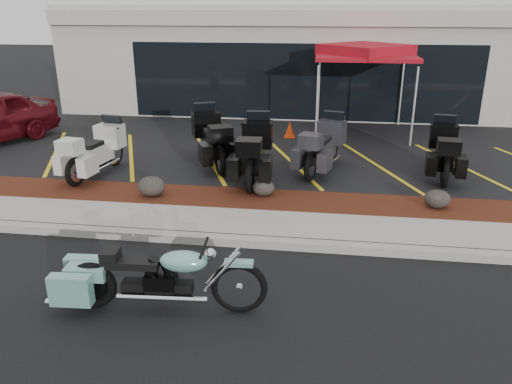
# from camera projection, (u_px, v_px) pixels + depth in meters

# --- Properties ---
(ground) EXTENTS (90.00, 90.00, 0.00)m
(ground) POSITION_uv_depth(u_px,v_px,m) (265.00, 272.00, 7.99)
(ground) COLOR black
(ground) RESTS_ON ground
(curb) EXTENTS (24.00, 0.25, 0.15)m
(curb) POSITION_uv_depth(u_px,v_px,m) (271.00, 243.00, 8.80)
(curb) COLOR gray
(curb) RESTS_ON ground
(sidewalk) EXTENTS (24.00, 1.20, 0.15)m
(sidewalk) POSITION_uv_depth(u_px,v_px,m) (275.00, 226.00, 9.45)
(sidewalk) COLOR gray
(sidewalk) RESTS_ON ground
(mulch_bed) EXTENTS (24.00, 1.20, 0.16)m
(mulch_bed) POSITION_uv_depth(u_px,v_px,m) (281.00, 203.00, 10.56)
(mulch_bed) COLOR #35130C
(mulch_bed) RESTS_ON ground
(upper_lot) EXTENTS (26.00, 9.60, 0.15)m
(upper_lot) POSITION_uv_depth(u_px,v_px,m) (297.00, 139.00, 15.57)
(upper_lot) COLOR black
(upper_lot) RESTS_ON ground
(dealership_building) EXTENTS (18.00, 8.16, 4.00)m
(dealership_building) POSITION_uv_depth(u_px,v_px,m) (307.00, 56.00, 20.70)
(dealership_building) COLOR #ABA79A
(dealership_building) RESTS_ON ground
(boulder_left) EXTENTS (0.60, 0.50, 0.43)m
(boulder_left) POSITION_uv_depth(u_px,v_px,m) (151.00, 186.00, 10.68)
(boulder_left) COLOR black
(boulder_left) RESTS_ON mulch_bed
(boulder_mid) EXTENTS (0.48, 0.40, 0.34)m
(boulder_mid) POSITION_uv_depth(u_px,v_px,m) (263.00, 188.00, 10.70)
(boulder_mid) COLOR black
(boulder_mid) RESTS_ON mulch_bed
(boulder_right) EXTENTS (0.52, 0.43, 0.37)m
(boulder_right) POSITION_uv_depth(u_px,v_px,m) (437.00, 199.00, 10.06)
(boulder_right) COLOR black
(boulder_right) RESTS_ON mulch_bed
(hero_cruiser) EXTENTS (2.97, 0.94, 1.03)m
(hero_cruiser) POSITION_uv_depth(u_px,v_px,m) (239.00, 280.00, 6.76)
(hero_cruiser) COLOR #6BA796
(hero_cruiser) RESTS_ON ground
(touring_white) EXTENTS (1.20, 2.36, 1.31)m
(touring_white) POSITION_uv_depth(u_px,v_px,m) (114.00, 141.00, 12.57)
(touring_white) COLOR silver
(touring_white) RESTS_ON upper_lot
(touring_black_front) EXTENTS (1.90, 2.67, 1.46)m
(touring_black_front) POSITION_uv_depth(u_px,v_px,m) (205.00, 129.00, 13.42)
(touring_black_front) COLOR black
(touring_black_front) RESTS_ON upper_lot
(touring_black_mid) EXTENTS (1.04, 2.54, 1.46)m
(touring_black_mid) POSITION_uv_depth(u_px,v_px,m) (258.00, 140.00, 12.36)
(touring_black_mid) COLOR black
(touring_black_mid) RESTS_ON upper_lot
(touring_grey) EXTENTS (1.54, 2.48, 1.35)m
(touring_grey) POSITION_uv_depth(u_px,v_px,m) (333.00, 137.00, 12.85)
(touring_grey) COLOR #2E2E33
(touring_grey) RESTS_ON upper_lot
(touring_black_rear) EXTENTS (1.18, 2.39, 1.34)m
(touring_black_rear) POSITION_uv_depth(u_px,v_px,m) (442.00, 140.00, 12.53)
(touring_black_rear) COLOR black
(touring_black_rear) RESTS_ON upper_lot
(traffic_cone) EXTENTS (0.37, 0.37, 0.50)m
(traffic_cone) POSITION_uv_depth(u_px,v_px,m) (290.00, 129.00, 15.44)
(traffic_cone) COLOR #F43808
(traffic_cone) RESTS_ON upper_lot
(popup_canopy) EXTENTS (3.83, 3.83, 2.75)m
(popup_canopy) POSITION_uv_depth(u_px,v_px,m) (365.00, 53.00, 15.16)
(popup_canopy) COLOR silver
(popup_canopy) RESTS_ON upper_lot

